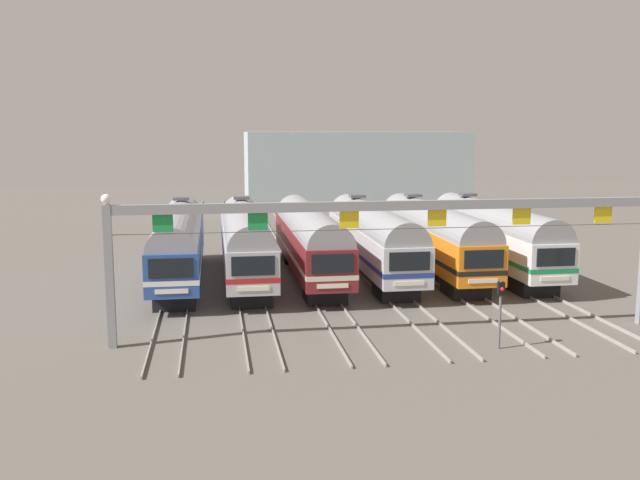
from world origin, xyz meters
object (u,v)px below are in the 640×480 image
at_px(commuter_train_stainless, 245,240).
at_px(catenary_gantry, 393,224).
at_px(commuter_train_orange, 433,235).
at_px(commuter_train_white, 493,234).
at_px(commuter_train_silver, 372,237).
at_px(commuter_train_blue, 179,241).
at_px(commuter_train_maroon, 310,238).
at_px(yard_signal_mast, 501,302).

bearing_deg(commuter_train_stainless, catenary_gantry, -64.82).
relative_size(commuter_train_orange, commuter_train_white, 1.00).
relative_size(commuter_train_silver, commuter_train_white, 1.00).
xyz_separation_m(commuter_train_blue, commuter_train_maroon, (8.46, -0.00, -0.00)).
relative_size(commuter_train_maroon, catenary_gantry, 0.68).
bearing_deg(catenary_gantry, commuter_train_blue, 128.09).
relative_size(commuter_train_blue, commuter_train_maroon, 1.00).
relative_size(commuter_train_blue, commuter_train_white, 1.00).
relative_size(commuter_train_maroon, yard_signal_mast, 5.78).
height_order(commuter_train_blue, yard_signal_mast, commuter_train_blue).
distance_m(commuter_train_silver, yard_signal_mast, 16.45).
bearing_deg(commuter_train_white, catenary_gantry, -128.09).
distance_m(commuter_train_blue, commuter_train_silver, 12.70).
relative_size(commuter_train_blue, yard_signal_mast, 5.78).
relative_size(commuter_train_white, yard_signal_mast, 5.78).
xyz_separation_m(commuter_train_maroon, commuter_train_orange, (8.46, 0.00, 0.00)).
height_order(commuter_train_orange, catenary_gantry, catenary_gantry).
bearing_deg(commuter_train_silver, catenary_gantry, -98.91).
height_order(commuter_train_silver, catenary_gantry, catenary_gantry).
bearing_deg(commuter_train_orange, commuter_train_stainless, 180.00).
xyz_separation_m(commuter_train_maroon, catenary_gantry, (2.12, -13.49, 2.68)).
bearing_deg(commuter_train_silver, commuter_train_white, 0.00).
relative_size(commuter_train_blue, commuter_train_silver, 1.00).
xyz_separation_m(commuter_train_orange, commuter_train_white, (4.23, 0.00, 0.00)).
distance_m(commuter_train_stainless, commuter_train_maroon, 4.23).
distance_m(commuter_train_blue, yard_signal_mast, 22.04).
bearing_deg(commuter_train_orange, commuter_train_silver, 180.00).
relative_size(commuter_train_stainless, commuter_train_orange, 1.00).
xyz_separation_m(commuter_train_blue, commuter_train_orange, (16.93, 0.00, 0.00)).
xyz_separation_m(commuter_train_blue, commuter_train_white, (21.16, 0.00, 0.00)).
bearing_deg(yard_signal_mast, catenary_gantry, 146.43).
xyz_separation_m(commuter_train_stainless, commuter_train_orange, (12.70, 0.00, 0.00)).
bearing_deg(commuter_train_blue, catenary_gantry, -51.91).
relative_size(commuter_train_maroon, commuter_train_orange, 1.00).
distance_m(commuter_train_white, catenary_gantry, 17.36).
bearing_deg(commuter_train_orange, yard_signal_mast, -97.39).
xyz_separation_m(commuter_train_orange, catenary_gantry, (-6.35, -13.50, 2.68)).
distance_m(commuter_train_stainless, commuter_train_white, 16.93).
bearing_deg(commuter_train_white, commuter_train_blue, 180.00).
height_order(commuter_train_maroon, yard_signal_mast, commuter_train_maroon).
bearing_deg(commuter_train_maroon, commuter_train_blue, 179.97).
height_order(commuter_train_orange, commuter_train_white, same).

